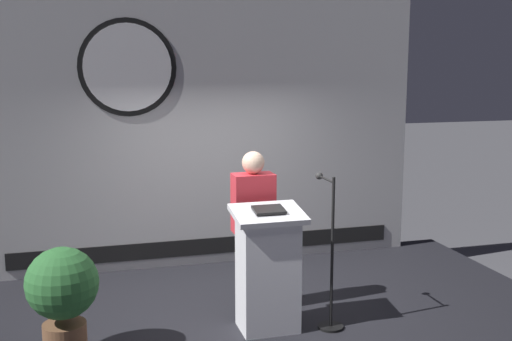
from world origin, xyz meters
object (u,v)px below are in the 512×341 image
Objects in this scene: microphone_stand at (330,275)px; potted_plant at (63,292)px; speaker_person at (253,230)px; podium at (268,269)px.

microphone_stand is 2.37m from potted_plant.
speaker_person is 0.88m from microphone_stand.
microphone_stand is (0.57, -0.10, -0.08)m from podium.
podium is at bearing -89.36° from speaker_person.
speaker_person is at bearing 90.64° from podium.
microphone_stand is at bearing -45.39° from speaker_person.
podium is 0.54m from speaker_person.
speaker_person reaches higher than microphone_stand.
podium is 0.82× the size of microphone_stand.
speaker_person is 1.90m from potted_plant.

